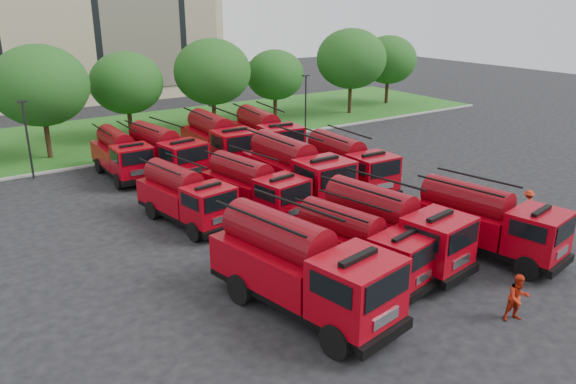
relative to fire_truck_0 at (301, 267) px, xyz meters
name	(u,v)px	position (x,y,z in m)	size (l,w,h in m)	color
ground	(313,230)	(5.04, 5.97, -1.82)	(140.00, 140.00, 0.00)	black
lawn	(135,133)	(5.04, 31.97, -1.76)	(70.00, 16.00, 0.12)	#164F15
curb	(172,153)	(5.04, 23.87, -1.75)	(70.00, 0.30, 0.14)	gray
tree_2	(40,86)	(-2.96, 27.47, 3.54)	(6.72, 6.72, 8.22)	#382314
tree_3	(126,83)	(4.04, 29.97, 2.86)	(5.88, 5.88, 7.19)	#382314
tree_4	(212,72)	(11.04, 28.47, 3.40)	(6.55, 6.55, 8.01)	#382314
tree_5	(275,75)	(18.04, 29.47, 2.53)	(5.46, 5.46, 6.68)	#382314
tree_6	(351,59)	(26.04, 27.97, 3.67)	(6.89, 6.89, 8.42)	#382314
tree_7	(388,60)	(33.04, 29.97, 3.00)	(6.05, 6.05, 7.39)	#382314
lamp_post_0	(27,135)	(-4.96, 23.17, 1.08)	(0.60, 0.25, 5.11)	black
lamp_post_1	(306,101)	(17.04, 23.17, 1.08)	(0.60, 0.25, 5.11)	black
fire_truck_0	(301,267)	(0.00, 0.00, 0.00)	(4.08, 8.29, 3.61)	black
fire_truck_1	(359,245)	(3.62, 0.87, -0.36)	(3.44, 6.68, 2.90)	black
fire_truck_2	(390,226)	(5.72, 1.22, -0.15)	(3.58, 7.58, 3.31)	black
fire_truck_3	(487,221)	(9.92, -0.68, -0.22)	(3.60, 7.28, 3.17)	black
fire_truck_4	(185,196)	(0.13, 10.54, -0.34)	(3.18, 6.73, 2.94)	black
fire_truck_5	(254,188)	(3.61, 9.41, -0.27)	(3.34, 7.04, 3.08)	black
fire_truck_6	(295,171)	(6.82, 10.09, -0.01)	(3.01, 7.94, 3.59)	black
fire_truck_7	(347,164)	(10.55, 9.91, -0.19)	(2.85, 7.22, 3.24)	black
fire_truck_8	(121,154)	(0.04, 20.24, -0.30)	(2.48, 6.65, 3.02)	black
fire_truck_9	(164,153)	(2.33, 18.61, -0.16)	(3.40, 7.50, 3.29)	black
fire_truck_10	(218,141)	(6.54, 19.04, -0.04)	(3.08, 7.84, 3.53)	black
fire_truck_11	(265,135)	(10.09, 18.59, -0.06)	(3.54, 7.95, 3.50)	black
firefighter_0	(535,276)	(9.91, -3.38, -1.82)	(0.66, 0.48, 1.81)	#A8200C
firefighter_1	(515,320)	(6.14, -5.01, -1.82)	(0.89, 0.49, 1.83)	#A8200C
firefighter_2	(489,244)	(11.00, -0.23, -1.82)	(1.12, 0.64, 1.91)	#A8200C
firefighter_3	(526,218)	(15.50, 0.82, -1.82)	(1.01, 0.52, 1.57)	#A8200C
firefighter_4	(291,264)	(1.92, 3.43, -1.82)	(0.86, 0.56, 1.76)	black
firefighter_5	(383,195)	(11.72, 7.85, -1.82)	(1.44, 0.62, 1.55)	#A8200C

